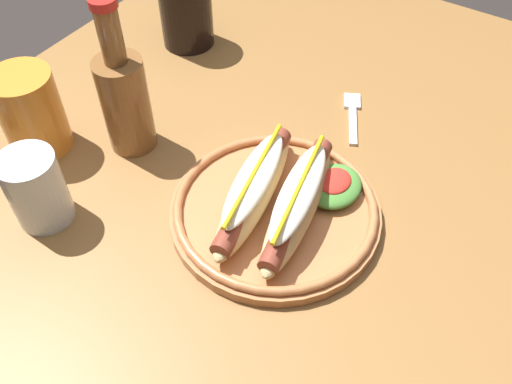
# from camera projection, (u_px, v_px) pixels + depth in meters

# --- Properties ---
(ground_plane) EXTENTS (8.00, 8.00, 0.00)m
(ground_plane) POSITION_uv_depth(u_px,v_px,m) (260.00, 375.00, 1.35)
(ground_plane) COLOR #2D2826
(dining_table) EXTENTS (1.16, 0.96, 0.74)m
(dining_table) POSITION_uv_depth(u_px,v_px,m) (262.00, 209.00, 0.87)
(dining_table) COLOR olive
(dining_table) RESTS_ON ground_plane
(hot_dog_plate) EXTENTS (0.28, 0.28, 0.08)m
(hot_dog_plate) POSITION_uv_depth(u_px,v_px,m) (278.00, 203.00, 0.72)
(hot_dog_plate) COLOR #B77042
(hot_dog_plate) RESTS_ON dining_table
(fork) EXTENTS (0.12, 0.07, 0.00)m
(fork) POSITION_uv_depth(u_px,v_px,m) (352.00, 114.00, 0.87)
(fork) COLOR silver
(fork) RESTS_ON dining_table
(soda_cup) EXTENTS (0.09, 0.09, 0.13)m
(soda_cup) POSITION_uv_depth(u_px,v_px,m) (186.00, 11.00, 0.96)
(soda_cup) COLOR black
(soda_cup) RESTS_ON dining_table
(water_cup) EXTENTS (0.07, 0.07, 0.10)m
(water_cup) POSITION_uv_depth(u_px,v_px,m) (36.00, 189.00, 0.70)
(water_cup) COLOR silver
(water_cup) RESTS_ON dining_table
(extra_cup) EXTENTS (0.09, 0.09, 0.12)m
(extra_cup) POSITION_uv_depth(u_px,v_px,m) (31.00, 112.00, 0.78)
(extra_cup) COLOR orange
(extra_cup) RESTS_ON dining_table
(glass_bottle) EXTENTS (0.07, 0.07, 0.24)m
(glass_bottle) POSITION_uv_depth(u_px,v_px,m) (124.00, 97.00, 0.76)
(glass_bottle) COLOR brown
(glass_bottle) RESTS_ON dining_table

